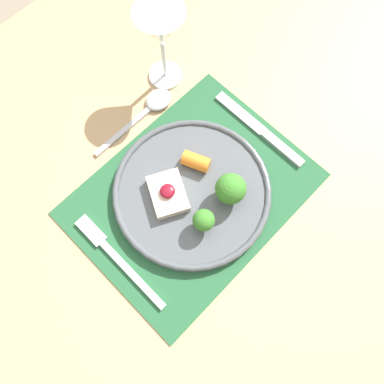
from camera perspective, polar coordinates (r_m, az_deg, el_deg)
The scene contains 8 objects.
ground_plane at distance 1.42m, azimuth -0.00°, elevation -9.85°, with size 8.00×8.00×0.00m, color gray.
dining_table at distance 0.76m, azimuth -0.01°, elevation -2.23°, with size 1.45×1.12×0.76m.
placemat at distance 0.68m, azimuth -0.01°, elevation -0.29°, with size 0.41×0.31×0.00m, color #235633.
dinner_plate at distance 0.66m, azimuth 0.24°, elevation -0.21°, with size 0.28×0.28×0.08m.
fork at distance 0.66m, azimuth -11.80°, elevation -9.34°, with size 0.02×0.21×0.01m.
knife at distance 0.74m, azimuth 11.01°, elevation 8.76°, with size 0.02×0.21×0.01m.
spoon at distance 0.76m, azimuth -6.23°, elevation 12.86°, with size 0.20×0.05×0.02m.
wine_glass_near at distance 0.70m, azimuth -4.79°, elevation 23.22°, with size 0.09×0.09×0.17m.
Camera 1 is at (-0.15, -0.15, 1.40)m, focal length 35.00 mm.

